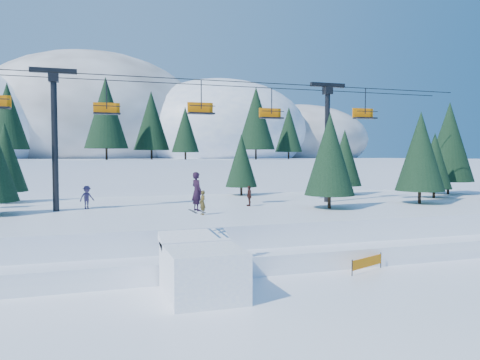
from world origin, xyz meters
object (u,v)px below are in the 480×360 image
object	(u,v)px
chairlift	(190,120)
banner_near	(367,262)
jump_kicker	(202,268)
banner_far	(359,255)

from	to	relation	value
chairlift	banner_near	size ratio (longest dim) A/B	17.45
jump_kicker	banner_far	size ratio (longest dim) A/B	2.06
jump_kicker	chairlift	bearing A→B (deg)	80.03
banner_near	jump_kicker	bearing A→B (deg)	-171.65
chairlift	banner_far	world-z (taller)	chairlift
banner_near	banner_far	world-z (taller)	same
banner_far	banner_near	bearing A→B (deg)	-109.71
jump_kicker	banner_near	xyz separation A→B (m)	(9.85, 1.44, -0.75)
jump_kicker	banner_far	distance (m)	11.00
chairlift	banner_near	distance (m)	17.87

